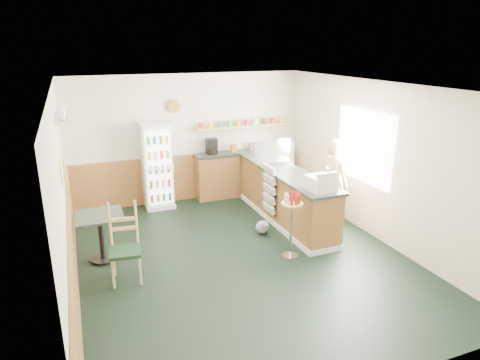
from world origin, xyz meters
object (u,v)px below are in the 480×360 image
cash_register (321,183)px  cafe_table (101,228)px  condiment_stand (292,214)px  cafe_chair (124,240)px  drinks_fridge (157,166)px  shopkeeper (334,184)px  display_case (272,152)px

cash_register → cafe_table: size_ratio=0.54×
condiment_stand → cafe_chair: cafe_chair is taller
drinks_fridge → shopkeeper: (2.80, -2.22, -0.05)m
shopkeeper → cash_register: bearing=119.6°
condiment_stand → shopkeeper: bearing=31.0°
shopkeeper → drinks_fridge: bearing=39.3°
shopkeeper → cafe_table: 4.12m
shopkeeper → cafe_chair: bearing=84.7°
cash_register → cafe_chair: 3.18m
cafe_table → cafe_chair: bearing=-67.7°
drinks_fridge → cafe_table: (-1.30, -2.02, -0.34)m
shopkeeper → cafe_table: bearing=75.0°
display_case → cash_register: display_case is taller
shopkeeper → cafe_table: shopkeeper is taller
cafe_chair → cafe_table: bearing=119.7°
condiment_stand → cafe_table: size_ratio=1.38×
cafe_table → display_case: bearing=16.1°
drinks_fridge → cafe_chair: 2.89m
cafe_table → cafe_chair: cafe_chair is taller
display_case → condiment_stand: (-0.59, -1.95, -0.51)m
drinks_fridge → cash_register: (2.10, -2.85, 0.24)m
display_case → cafe_chair: size_ratio=0.69×
drinks_fridge → cafe_table: size_ratio=2.29×
cash_register → cafe_table: bearing=162.9°
display_case → shopkeeper: bearing=-59.3°
condiment_stand → cafe_table: (-2.81, 0.97, -0.18)m
cash_register → drinks_fridge: bearing=122.9°
condiment_stand → cafe_chair: size_ratio=0.93×
condiment_stand → display_case: bearing=73.2°
cash_register → condiment_stand: cash_register is taller
display_case → condiment_stand: bearing=-106.8°
cash_register → cafe_chair: (-3.13, 0.16, -0.53)m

